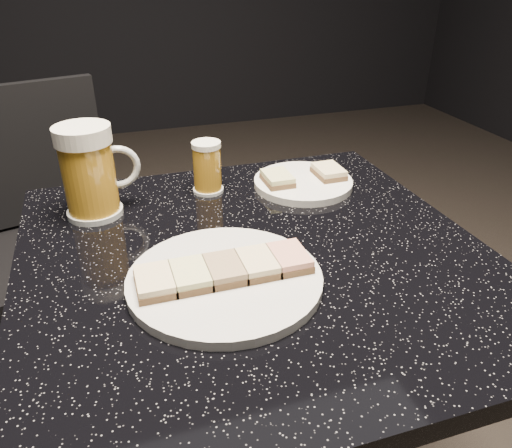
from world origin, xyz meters
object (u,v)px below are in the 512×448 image
object	(u,v)px
plate_small	(303,183)
table	(256,370)
beer_mug	(90,171)
chair	(53,227)
plate_large	(225,279)
beer_tumbler	(207,167)

from	to	relation	value
plate_small	table	distance (m)	0.36
plate_small	beer_mug	world-z (taller)	beer_mug
beer_mug	chair	size ratio (longest dim) A/B	0.18
beer_mug	plate_large	bearing A→B (deg)	-59.79
plate_large	beer_mug	bearing A→B (deg)	120.21
chair	beer_tumbler	bearing A→B (deg)	-52.28
plate_large	plate_small	size ratio (longest dim) A/B	1.40
plate_large	beer_mug	size ratio (longest dim) A/B	1.70
plate_large	chair	bearing A→B (deg)	111.48
beer_mug	beer_tumbler	size ratio (longest dim) A/B	1.61
beer_tumbler	table	bearing A→B (deg)	-85.79
plate_large	chair	size ratio (longest dim) A/B	0.31
beer_mug	chair	xyz separation A→B (m)	(-0.13, 0.47, -0.33)
beer_mug	chair	world-z (taller)	beer_mug
plate_large	plate_small	world-z (taller)	same
plate_large	chair	xyz separation A→B (m)	(-0.29, 0.74, -0.26)
plate_large	table	size ratio (longest dim) A/B	0.36
plate_large	table	xyz separation A→B (m)	(0.07, 0.06, -0.25)
table	plate_small	bearing A→B (deg)	51.59
plate_large	plate_small	bearing A→B (deg)	49.59
plate_small	chair	world-z (taller)	chair
plate_small	beer_mug	size ratio (longest dim) A/B	1.21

